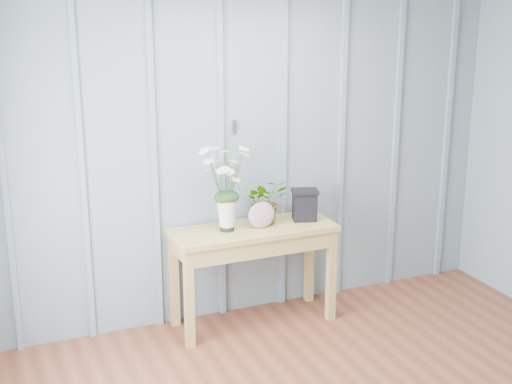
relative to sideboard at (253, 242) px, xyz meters
name	(u,v)px	position (x,y,z in m)	size (l,w,h in m)	color
room_shell	(345,70)	(0.10, -1.08, 1.35)	(4.00, 4.50, 2.50)	gray
sideboard	(253,242)	(0.00, 0.00, 0.00)	(1.20, 0.45, 0.75)	#AD8F49
daisy_vase	(226,176)	(-0.20, 0.01, 0.52)	(0.45, 0.35, 0.64)	black
spider_plant	(266,201)	(0.13, 0.06, 0.28)	(0.30, 0.26, 0.34)	#1C3818
felt_disc_vessel	(262,215)	(0.05, -0.04, 0.21)	(0.20, 0.06, 0.20)	#7F4C68
carved_box	(305,205)	(0.42, 0.01, 0.23)	(0.23, 0.20, 0.23)	black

